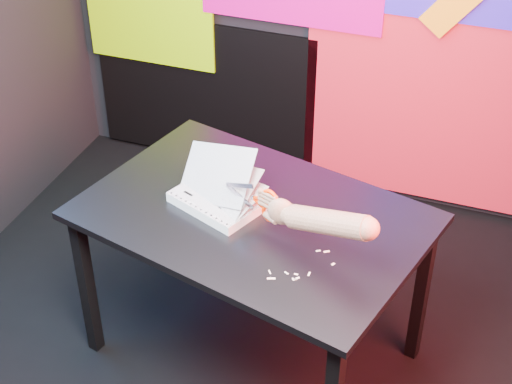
% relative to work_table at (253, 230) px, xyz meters
% --- Properties ---
extents(room, '(3.01, 3.01, 2.71)m').
position_rel_work_table_xyz_m(room, '(-0.03, -0.13, 0.68)').
color(room, black).
rests_on(room, ground).
extents(backdrop, '(2.88, 0.05, 2.08)m').
position_rel_work_table_xyz_m(backdrop, '(0.03, 1.33, 0.29)').
color(backdrop, red).
rests_on(backdrop, ground).
extents(work_table, '(1.46, 1.15, 0.75)m').
position_rel_work_table_xyz_m(work_table, '(0.00, 0.00, 0.00)').
color(work_table, black).
rests_on(work_table, ground).
extents(printout_stack, '(0.40, 0.35, 0.26)m').
position_rel_work_table_xyz_m(printout_stack, '(-0.15, 0.02, 0.11)').
color(printout_stack, white).
rests_on(printout_stack, work_table).
extents(scissors, '(0.24, 0.10, 0.14)m').
position_rel_work_table_xyz_m(scissors, '(0.08, -0.09, 0.21)').
color(scissors, '#9495A8').
rests_on(scissors, printout_stack).
extents(hand_forearm, '(0.47, 0.21, 0.20)m').
position_rel_work_table_xyz_m(hand_forearm, '(0.31, -0.17, 0.25)').
color(hand_forearm, tan).
rests_on(hand_forearm, work_table).
extents(paper_clippings, '(0.21, 0.22, 0.00)m').
position_rel_work_table_xyz_m(paper_clippings, '(0.27, -0.25, 0.08)').
color(paper_clippings, white).
rests_on(paper_clippings, work_table).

